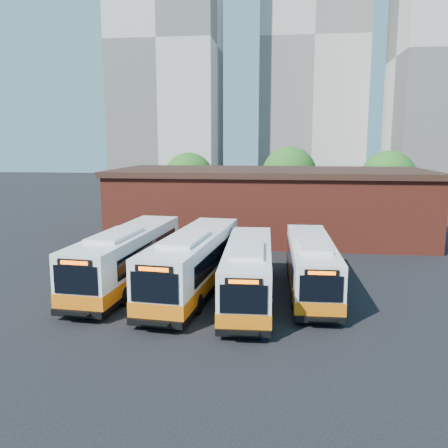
# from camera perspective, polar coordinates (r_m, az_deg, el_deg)

# --- Properties ---
(ground) EXTENTS (220.00, 220.00, 0.00)m
(ground) POSITION_cam_1_polar(r_m,az_deg,el_deg) (25.78, 3.96, -10.28)
(ground) COLOR black
(bus_west) EXTENTS (3.73, 13.51, 3.64)m
(bus_west) POSITION_cam_1_polar(r_m,az_deg,el_deg) (30.13, -11.55, -4.21)
(bus_west) COLOR white
(bus_west) RESTS_ON ground
(bus_midwest) EXTENTS (4.05, 13.65, 3.67)m
(bus_midwest) POSITION_cam_1_polar(r_m,az_deg,el_deg) (28.35, -3.68, -4.88)
(bus_midwest) COLOR white
(bus_midwest) RESTS_ON ground
(bus_mideast) EXTENTS (2.97, 12.34, 3.34)m
(bus_mideast) POSITION_cam_1_polar(r_m,az_deg,el_deg) (26.91, 2.94, -6.01)
(bus_mideast) COLOR white
(bus_mideast) RESTS_ON ground
(bus_east) EXTENTS (2.78, 12.03, 3.26)m
(bus_east) POSITION_cam_1_polar(r_m,az_deg,el_deg) (28.82, 10.41, -5.17)
(bus_east) COLOR white
(bus_east) RESTS_ON ground
(transit_worker) EXTENTS (0.51, 0.73, 1.92)m
(transit_worker) POSITION_cam_1_polar(r_m,az_deg,el_deg) (21.98, 4.87, -11.26)
(transit_worker) COLOR #111433
(transit_worker) RESTS_ON ground
(depot_building) EXTENTS (28.60, 12.60, 6.40)m
(depot_building) POSITION_cam_1_polar(r_m,az_deg,el_deg) (44.56, 5.44, 2.56)
(depot_building) COLOR maroon
(depot_building) RESTS_ON ground
(tree_west) EXTENTS (6.00, 6.00, 7.65)m
(tree_west) POSITION_cam_1_polar(r_m,az_deg,el_deg) (57.45, -4.24, 5.58)
(tree_west) COLOR #382314
(tree_west) RESTS_ON ground
(tree_mid) EXTENTS (6.56, 6.56, 8.36)m
(tree_mid) POSITION_cam_1_polar(r_m,az_deg,el_deg) (58.31, 7.86, 6.01)
(tree_mid) COLOR #382314
(tree_mid) RESTS_ON ground
(tree_east) EXTENTS (6.24, 6.24, 7.96)m
(tree_east) POSITION_cam_1_polar(r_m,az_deg,el_deg) (56.57, 19.14, 5.19)
(tree_east) COLOR #382314
(tree_east) RESTS_ON ground
(tower_left) EXTENTS (20.00, 18.00, 56.20)m
(tower_left) POSITION_cam_1_polar(r_m,az_deg,el_deg) (100.76, -6.82, 20.60)
(tower_left) COLOR beige
(tower_left) RESTS_ON ground
(tower_center) EXTENTS (22.00, 20.00, 61.20)m
(tower_center) POSITION_cam_1_polar(r_m,az_deg,el_deg) (112.41, 10.57, 20.67)
(tower_center) COLOR #B9B5A9
(tower_center) RESTS_ON ground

